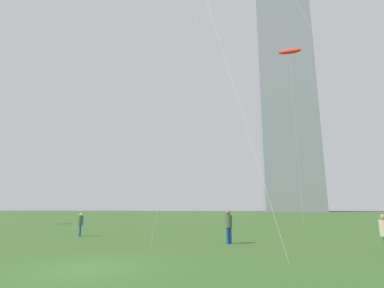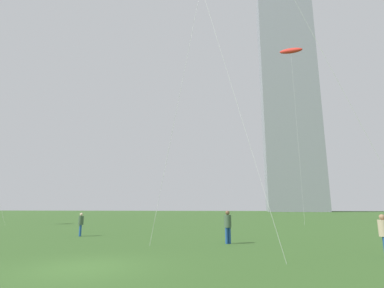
{
  "view_description": "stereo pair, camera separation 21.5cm",
  "coord_description": "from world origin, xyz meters",
  "px_view_note": "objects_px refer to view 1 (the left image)",
  "views": [
    {
      "loc": [
        4.74,
        -10.12,
        2.03
      ],
      "look_at": [
        2.25,
        11.8,
        6.68
      ],
      "focal_mm": 27.85,
      "sensor_mm": 36.0,
      "label": 1
    },
    {
      "loc": [
        4.95,
        -10.1,
        2.03
      ],
      "look_at": [
        2.25,
        11.8,
        6.68
      ],
      "focal_mm": 27.85,
      "sensor_mm": 36.0,
      "label": 2
    }
  ],
  "objects_px": {
    "person_standing_1": "(229,224)",
    "distant_highrise_0": "(285,98)",
    "person_standing_2": "(81,223)",
    "kite_flying_6": "(289,51)"
  },
  "relations": [
    {
      "from": "person_standing_1",
      "to": "distant_highrise_0",
      "type": "relative_size",
      "value": 0.02
    },
    {
      "from": "person_standing_2",
      "to": "kite_flying_6",
      "type": "xyz_separation_m",
      "value": [
        19.33,
        18.19,
        22.06
      ]
    },
    {
      "from": "distant_highrise_0",
      "to": "person_standing_2",
      "type": "bearing_deg",
      "value": -104.64
    },
    {
      "from": "person_standing_2",
      "to": "distant_highrise_0",
      "type": "distance_m",
      "value": 130.06
    },
    {
      "from": "kite_flying_6",
      "to": "person_standing_1",
      "type": "bearing_deg",
      "value": -112.99
    },
    {
      "from": "person_standing_1",
      "to": "person_standing_2",
      "type": "height_order",
      "value": "person_standing_1"
    },
    {
      "from": "person_standing_1",
      "to": "person_standing_2",
      "type": "distance_m",
      "value": 10.76
    },
    {
      "from": "person_standing_1",
      "to": "distant_highrise_0",
      "type": "bearing_deg",
      "value": -138.89
    },
    {
      "from": "person_standing_2",
      "to": "distant_highrise_0",
      "type": "relative_size",
      "value": 0.02
    },
    {
      "from": "person_standing_2",
      "to": "distant_highrise_0",
      "type": "xyz_separation_m",
      "value": [
        38.25,
        113.57,
        50.53
      ]
    }
  ]
}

